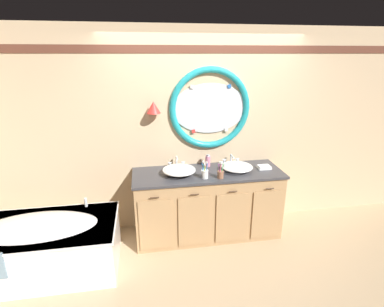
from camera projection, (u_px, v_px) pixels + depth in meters
ground_plane at (211, 243)px, 3.73m from camera, size 14.00×14.00×0.00m
back_wall_assembly at (203, 130)px, 3.85m from camera, size 6.40×0.26×2.60m
vanity_counter at (207, 203)px, 3.81m from camera, size 1.86×0.66×0.87m
bathtub at (40, 243)px, 3.18m from camera, size 1.65×0.89×0.64m
sink_basin_left at (179, 170)px, 3.57m from camera, size 0.40×0.40×0.12m
sink_basin_right at (237, 167)px, 3.69m from camera, size 0.39×0.39×0.11m
faucet_set_left at (177, 163)px, 3.81m from camera, size 0.22×0.12×0.15m
faucet_set_right at (231, 160)px, 3.92m from camera, size 0.23×0.15×0.13m
toothbrush_holder_left at (205, 173)px, 3.47m from camera, size 0.09×0.09×0.22m
toothbrush_holder_right at (220, 174)px, 3.47m from camera, size 0.08×0.08×0.21m
soap_dispenser at (208, 161)px, 3.84m from camera, size 0.07×0.07×0.17m
folded_hand_towel at (264, 167)px, 3.77m from camera, size 0.17×0.12×0.04m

